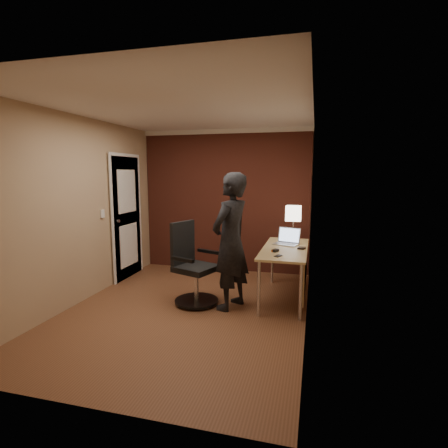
{
  "coord_description": "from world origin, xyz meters",
  "views": [
    {
      "loc": [
        1.55,
        -4.06,
        1.75
      ],
      "look_at": [
        0.35,
        0.55,
        1.05
      ],
      "focal_mm": 28.0,
      "sensor_mm": 36.0,
      "label": 1
    }
  ],
  "objects_px": {
    "desk": "(290,257)",
    "phone": "(278,256)",
    "wallet": "(302,248)",
    "laptop": "(287,240)",
    "person": "(231,241)",
    "desk_lamp": "(293,214)",
    "office_chair": "(192,269)",
    "mouse": "(275,251)"
  },
  "relations": [
    {
      "from": "desk_lamp",
      "to": "person",
      "type": "height_order",
      "value": "person"
    },
    {
      "from": "laptop",
      "to": "person",
      "type": "height_order",
      "value": "person"
    },
    {
      "from": "desk_lamp",
      "to": "person",
      "type": "distance_m",
      "value": 1.24
    },
    {
      "from": "mouse",
      "to": "wallet",
      "type": "relative_size",
      "value": 0.91
    },
    {
      "from": "desk",
      "to": "phone",
      "type": "xyz_separation_m",
      "value": [
        -0.11,
        -0.52,
        0.13
      ]
    },
    {
      "from": "desk",
      "to": "desk_lamp",
      "type": "xyz_separation_m",
      "value": [
        -0.0,
        0.49,
        0.55
      ]
    },
    {
      "from": "desk_lamp",
      "to": "laptop",
      "type": "xyz_separation_m",
      "value": [
        -0.06,
        -0.22,
        -0.35
      ]
    },
    {
      "from": "laptop",
      "to": "person",
      "type": "bearing_deg",
      "value": -131.35
    },
    {
      "from": "phone",
      "to": "office_chair",
      "type": "bearing_deg",
      "value": -160.44
    },
    {
      "from": "mouse",
      "to": "office_chair",
      "type": "bearing_deg",
      "value": -147.18
    },
    {
      "from": "mouse",
      "to": "phone",
      "type": "relative_size",
      "value": 0.87
    },
    {
      "from": "mouse",
      "to": "person",
      "type": "height_order",
      "value": "person"
    },
    {
      "from": "phone",
      "to": "person",
      "type": "height_order",
      "value": "person"
    },
    {
      "from": "desk_lamp",
      "to": "laptop",
      "type": "distance_m",
      "value": 0.42
    },
    {
      "from": "wallet",
      "to": "office_chair",
      "type": "height_order",
      "value": "office_chair"
    },
    {
      "from": "phone",
      "to": "person",
      "type": "relative_size",
      "value": 0.07
    },
    {
      "from": "phone",
      "to": "office_chair",
      "type": "xyz_separation_m",
      "value": [
        -1.15,
        0.06,
        -0.26
      ]
    },
    {
      "from": "desk",
      "to": "person",
      "type": "xyz_separation_m",
      "value": [
        -0.73,
        -0.49,
        0.28
      ]
    },
    {
      "from": "desk",
      "to": "laptop",
      "type": "relative_size",
      "value": 3.83
    },
    {
      "from": "wallet",
      "to": "office_chair",
      "type": "relative_size",
      "value": 0.1
    },
    {
      "from": "office_chair",
      "to": "person",
      "type": "relative_size",
      "value": 0.61
    },
    {
      "from": "desk",
      "to": "desk_lamp",
      "type": "relative_size",
      "value": 2.8
    },
    {
      "from": "office_chair",
      "to": "person",
      "type": "bearing_deg",
      "value": -2.55
    },
    {
      "from": "desk_lamp",
      "to": "office_chair",
      "type": "height_order",
      "value": "desk_lamp"
    },
    {
      "from": "office_chair",
      "to": "person",
      "type": "height_order",
      "value": "person"
    },
    {
      "from": "wallet",
      "to": "office_chair",
      "type": "bearing_deg",
      "value": -162.32
    },
    {
      "from": "desk",
      "to": "desk_lamp",
      "type": "height_order",
      "value": "desk_lamp"
    },
    {
      "from": "laptop",
      "to": "wallet",
      "type": "relative_size",
      "value": 3.56
    },
    {
      "from": "phone",
      "to": "person",
      "type": "distance_m",
      "value": 0.63
    },
    {
      "from": "desk_lamp",
      "to": "phone",
      "type": "xyz_separation_m",
      "value": [
        -0.11,
        -1.01,
        -0.41
      ]
    },
    {
      "from": "desk",
      "to": "wallet",
      "type": "xyz_separation_m",
      "value": [
        0.15,
        -0.01,
        0.14
      ]
    },
    {
      "from": "laptop",
      "to": "desk",
      "type": "bearing_deg",
      "value": -76.78
    },
    {
      "from": "desk_lamp",
      "to": "wallet",
      "type": "height_order",
      "value": "desk_lamp"
    },
    {
      "from": "wallet",
      "to": "desk",
      "type": "bearing_deg",
      "value": 174.75
    },
    {
      "from": "desk",
      "to": "office_chair",
      "type": "height_order",
      "value": "office_chair"
    },
    {
      "from": "phone",
      "to": "person",
      "type": "bearing_deg",
      "value": -160.68
    },
    {
      "from": "mouse",
      "to": "person",
      "type": "bearing_deg",
      "value": -136.02
    },
    {
      "from": "desk_lamp",
      "to": "phone",
      "type": "bearing_deg",
      "value": -96.36
    },
    {
      "from": "desk_lamp",
      "to": "office_chair",
      "type": "bearing_deg",
      "value": -142.97
    },
    {
      "from": "office_chair",
      "to": "laptop",
      "type": "bearing_deg",
      "value": 31.36
    },
    {
      "from": "desk_lamp",
      "to": "laptop",
      "type": "height_order",
      "value": "desk_lamp"
    },
    {
      "from": "mouse",
      "to": "phone",
      "type": "height_order",
      "value": "mouse"
    }
  ]
}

